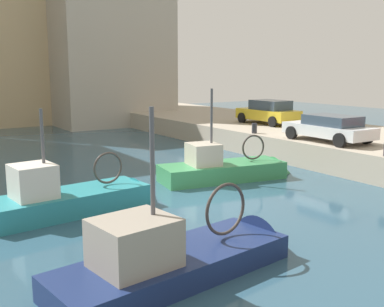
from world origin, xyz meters
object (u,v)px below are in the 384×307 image
(fishing_boat_teal, at_px, (77,207))
(fishing_boat_green, at_px, (229,176))
(fishing_boat_navy, at_px, (186,266))
(parked_car_white, at_px, (329,128))
(mooring_bollard_north, at_px, (254,128))
(parked_car_yellow, at_px, (269,112))

(fishing_boat_teal, bearing_deg, fishing_boat_green, 7.25)
(fishing_boat_teal, bearing_deg, fishing_boat_navy, -85.60)
(fishing_boat_teal, bearing_deg, parked_car_white, 1.92)
(mooring_bollard_north, bearing_deg, parked_car_yellow, 38.49)
(parked_car_white, xyz_separation_m, mooring_bollard_north, (-1.07, 4.15, -0.39))
(fishing_boat_teal, xyz_separation_m, parked_car_yellow, (15.10, 7.45, 1.81))
(parked_car_white, height_order, mooring_bollard_north, parked_car_white)
(fishing_boat_green, bearing_deg, parked_car_yellow, 38.83)
(parked_car_yellow, bearing_deg, fishing_boat_navy, -137.61)
(fishing_boat_green, height_order, mooring_bollard_north, fishing_boat_green)
(parked_car_white, relative_size, mooring_bollard_north, 7.97)
(parked_car_yellow, relative_size, mooring_bollard_north, 7.57)
(mooring_bollard_north, bearing_deg, fishing_boat_navy, -136.43)
(fishing_boat_navy, relative_size, parked_car_yellow, 1.61)
(fishing_boat_green, bearing_deg, mooring_bollard_north, 39.10)
(fishing_boat_green, distance_m, parked_car_white, 5.90)
(fishing_boat_navy, relative_size, parked_car_white, 1.53)
(fishing_boat_green, distance_m, fishing_boat_navy, 9.40)
(fishing_boat_navy, distance_m, mooring_bollard_north, 15.28)
(fishing_boat_navy, bearing_deg, parked_car_white, 27.65)
(fishing_boat_navy, bearing_deg, fishing_boat_teal, 94.40)
(parked_car_white, relative_size, parked_car_yellow, 1.05)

